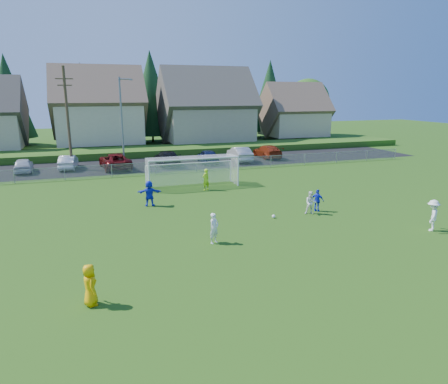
% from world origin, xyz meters
% --- Properties ---
extents(ground, '(160.00, 160.00, 0.00)m').
position_xyz_m(ground, '(0.00, 0.00, 0.00)').
color(ground, '#193D0C').
rests_on(ground, ground).
extents(asphalt_lot, '(60.00, 60.00, 0.00)m').
position_xyz_m(asphalt_lot, '(0.00, 27.50, 0.01)').
color(asphalt_lot, black).
rests_on(asphalt_lot, ground).
extents(grass_embankment, '(70.00, 6.00, 0.80)m').
position_xyz_m(grass_embankment, '(0.00, 35.00, 0.40)').
color(grass_embankment, '#1E420F').
rests_on(grass_embankment, ground).
extents(soccer_ball, '(0.22, 0.22, 0.22)m').
position_xyz_m(soccer_ball, '(2.55, 6.04, 0.11)').
color(soccer_ball, white).
rests_on(soccer_ball, ground).
extents(referee, '(0.63, 0.85, 1.57)m').
position_xyz_m(referee, '(-8.28, -1.18, 0.78)').
color(referee, '#FFB105').
rests_on(referee, ground).
extents(player_white_a, '(0.69, 0.63, 1.59)m').
position_xyz_m(player_white_a, '(-2.19, 3.23, 0.80)').
color(player_white_a, white).
rests_on(player_white_a, ground).
extents(player_white_b, '(0.89, 0.82, 1.48)m').
position_xyz_m(player_white_b, '(5.12, 6.02, 0.74)').
color(player_white_b, white).
rests_on(player_white_b, ground).
extents(player_white_c, '(1.30, 1.23, 1.77)m').
position_xyz_m(player_white_c, '(9.85, 1.08, 0.88)').
color(player_white_c, white).
rests_on(player_white_c, ground).
extents(player_blue_a, '(0.81, 0.88, 1.45)m').
position_xyz_m(player_blue_a, '(5.86, 6.45, 0.73)').
color(player_blue_a, '#1629D1').
rests_on(player_blue_a, ground).
extents(player_blue_b, '(1.71, 0.86, 1.76)m').
position_xyz_m(player_blue_b, '(-4.22, 11.28, 0.88)').
color(player_blue_b, '#1629D1').
rests_on(player_blue_b, ground).
extents(goalkeeper, '(0.74, 0.63, 1.72)m').
position_xyz_m(goalkeeper, '(0.69, 14.37, 0.86)').
color(goalkeeper, '#ACE81B').
rests_on(goalkeeper, ground).
extents(car_a, '(1.89, 4.16, 1.38)m').
position_xyz_m(car_a, '(-13.93, 27.24, 0.69)').
color(car_a, silver).
rests_on(car_a, ground).
extents(car_b, '(1.87, 4.36, 1.40)m').
position_xyz_m(car_b, '(-9.86, 27.67, 0.70)').
color(car_b, silver).
rests_on(car_b, ground).
extents(car_c, '(3.16, 5.86, 1.56)m').
position_xyz_m(car_c, '(-5.37, 26.34, 0.78)').
color(car_c, '#590A0B').
rests_on(car_c, ground).
extents(car_d, '(2.15, 5.27, 1.53)m').
position_xyz_m(car_d, '(0.03, 26.62, 0.76)').
color(car_d, black).
rests_on(car_d, ground).
extents(car_e, '(2.10, 4.52, 1.50)m').
position_xyz_m(car_e, '(4.51, 26.49, 0.75)').
color(car_e, '#121B3F').
rests_on(car_e, ground).
extents(car_f, '(2.01, 4.99, 1.61)m').
position_xyz_m(car_f, '(8.22, 26.44, 0.81)').
color(car_f, '#B2B2B2').
rests_on(car_f, ground).
extents(car_g, '(2.34, 5.28, 1.51)m').
position_xyz_m(car_g, '(12.27, 27.67, 0.75)').
color(car_g, maroon).
rests_on(car_g, ground).
extents(soccer_goal, '(7.42, 1.90, 2.50)m').
position_xyz_m(soccer_goal, '(0.00, 16.05, 1.63)').
color(soccer_goal, white).
rests_on(soccer_goal, ground).
extents(chainlink_fence, '(52.06, 0.06, 1.20)m').
position_xyz_m(chainlink_fence, '(0.00, 22.00, 0.63)').
color(chainlink_fence, gray).
rests_on(chainlink_fence, ground).
extents(streetlight, '(1.38, 0.18, 9.00)m').
position_xyz_m(streetlight, '(-4.45, 26.00, 4.84)').
color(streetlight, slate).
rests_on(streetlight, ground).
extents(utility_pole, '(1.60, 0.26, 10.00)m').
position_xyz_m(utility_pole, '(-9.50, 27.00, 5.15)').
color(utility_pole, '#473321').
rests_on(utility_pole, ground).
extents(houses_row, '(53.90, 11.45, 13.27)m').
position_xyz_m(houses_row, '(1.97, 42.46, 7.33)').
color(houses_row, tan).
rests_on(houses_row, ground).
extents(tree_row, '(65.98, 12.36, 13.80)m').
position_xyz_m(tree_row, '(1.04, 48.74, 6.91)').
color(tree_row, '#382616').
rests_on(tree_row, ground).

